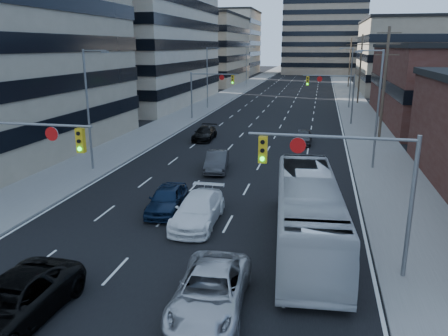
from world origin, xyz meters
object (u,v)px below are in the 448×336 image
transit_bus (308,213)px  white_van (198,210)px  silver_suv (210,291)px  sedan_blue (167,199)px  black_pickup (11,303)px

transit_bus → white_van: bearing=161.1°
silver_suv → transit_bus: size_ratio=0.45×
silver_suv → transit_bus: (3.19, 6.13, 0.91)m
transit_bus → sedan_blue: 8.50m
silver_suv → sedan_blue: 10.09m
transit_bus → sedan_blue: transit_bus is taller
white_van → silver_suv: white_van is taller
sedan_blue → white_van: bearing=-35.6°
black_pickup → silver_suv: 6.82m
transit_bus → black_pickup: bearing=-143.8°
silver_suv → black_pickup: bearing=-163.4°
black_pickup → transit_bus: transit_bus is taller
silver_suv → white_van: bearing=106.0°
transit_bus → sedan_blue: bearing=156.0°
white_van → transit_bus: transit_bus is taller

